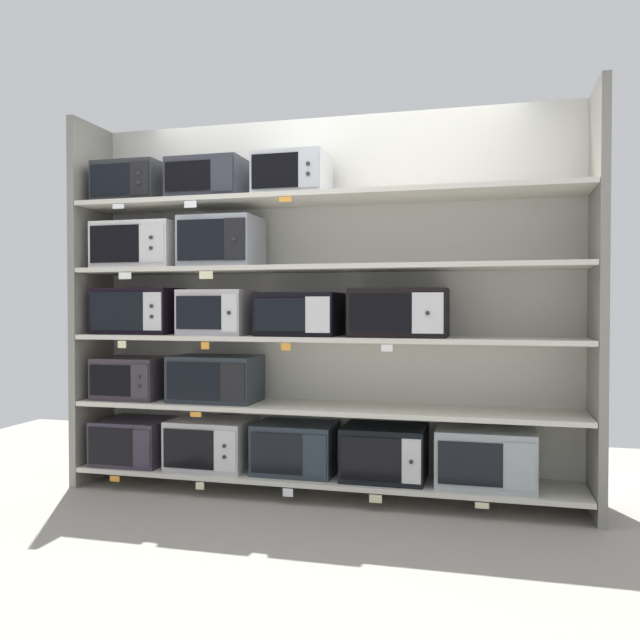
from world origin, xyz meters
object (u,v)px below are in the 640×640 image
object	(u,v)px
microwave_6	(216,379)
microwave_7	(139,311)
microwave_9	(300,314)
microwave_0	(135,441)
microwave_2	(296,448)
microwave_12	(222,242)
microwave_14	(209,180)
microwave_3	(385,453)
microwave_8	(218,312)
microwave_11	(140,246)
microwave_10	(399,313)
microwave_5	(133,378)
microwave_4	(485,457)
microwave_13	(132,184)
microwave_15	(292,176)
microwave_1	(211,443)

from	to	relation	value
microwave_6	microwave_7	bearing A→B (deg)	-179.98
microwave_6	microwave_9	distance (m)	0.72
microwave_0	microwave_2	size ratio (longest dim) A/B	0.92
microwave_12	microwave_14	world-z (taller)	microwave_14
microwave_3	microwave_6	world-z (taller)	microwave_6
microwave_8	microwave_11	bearing A→B (deg)	-179.97
microwave_6	microwave_10	size ratio (longest dim) A/B	0.97
microwave_5	microwave_9	bearing A→B (deg)	0.00
microwave_9	microwave_4	bearing A→B (deg)	0.00
microwave_3	microwave_14	xyz separation A→B (m)	(-1.16, 0.00, 1.72)
microwave_0	microwave_13	distance (m)	1.74
microwave_14	microwave_13	bearing A→B (deg)	-179.97
microwave_11	microwave_13	xyz separation A→B (m)	(-0.06, 0.00, 0.42)
microwave_4	microwave_6	xyz separation A→B (m)	(-1.72, -0.00, 0.42)
microwave_2	microwave_15	xyz separation A→B (m)	(-0.02, 0.00, 1.73)
microwave_10	microwave_14	world-z (taller)	microwave_14
microwave_0	microwave_13	bearing A→B (deg)	178.84
microwave_3	microwave_6	distance (m)	1.20
microwave_2	microwave_6	xyz separation A→B (m)	(-0.55, -0.00, 0.43)
microwave_2	microwave_7	size ratio (longest dim) A/B	0.94
microwave_9	microwave_13	size ratio (longest dim) A/B	1.11
microwave_1	microwave_2	distance (m)	0.58
microwave_13	microwave_7	bearing A→B (deg)	-0.33
microwave_1	microwave_10	distance (m)	1.51
microwave_0	microwave_2	xyz separation A→B (m)	(1.14, 0.00, 0.01)
microwave_12	microwave_15	xyz separation A→B (m)	(0.48, -0.00, 0.41)
microwave_5	microwave_14	world-z (taller)	microwave_14
microwave_14	microwave_0	bearing A→B (deg)	-179.95
microwave_0	microwave_15	world-z (taller)	microwave_15
microwave_11	microwave_14	xyz separation A→B (m)	(0.51, 0.00, 0.42)
microwave_9	microwave_11	xyz separation A→B (m)	(-1.13, -0.00, 0.46)
microwave_7	microwave_10	world-z (taller)	microwave_7
microwave_12	microwave_2	bearing A→B (deg)	-0.00
microwave_3	microwave_12	size ratio (longest dim) A/B	1.04
microwave_7	microwave_9	bearing A→B (deg)	0.02
microwave_10	microwave_13	xyz separation A→B (m)	(-1.81, -0.00, 0.87)
microwave_5	microwave_13	size ratio (longest dim) A/B	1.00
microwave_0	microwave_14	distance (m)	1.83
microwave_2	microwave_6	distance (m)	0.70
microwave_3	microwave_11	xyz separation A→B (m)	(-1.67, 0.00, 1.31)
microwave_10	microwave_1	bearing A→B (deg)	-179.99
microwave_6	microwave_4	bearing A→B (deg)	0.01
microwave_1	microwave_4	xyz separation A→B (m)	(1.76, 0.00, 0.01)
microwave_1	microwave_2	xyz separation A→B (m)	(0.58, 0.00, 0.00)
microwave_2	microwave_5	xyz separation A→B (m)	(-1.15, 0.00, 0.42)
microwave_3	microwave_13	size ratio (longest dim) A/B	1.12
microwave_8	microwave_2	bearing A→B (deg)	-0.03
microwave_1	microwave_13	size ratio (longest dim) A/B	1.16
microwave_2	microwave_10	size ratio (longest dim) A/B	0.88
microwave_7	microwave_14	size ratio (longest dim) A/B	1.11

